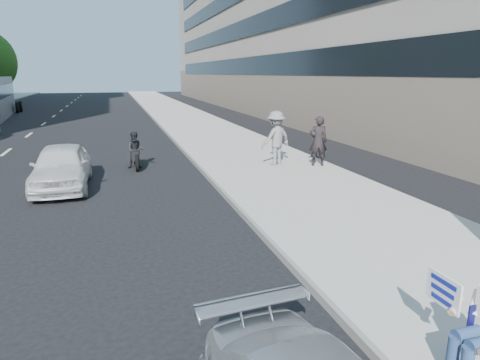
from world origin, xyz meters
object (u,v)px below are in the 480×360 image
object	(u,v)px
pedestrian_woman	(318,141)
white_sedan_near	(61,166)
motorcycle	(136,152)
jogger	(276,138)

from	to	relation	value
pedestrian_woman	white_sedan_near	bearing A→B (deg)	16.51
motorcycle	jogger	bearing A→B (deg)	-12.06
jogger	motorcycle	bearing A→B (deg)	-37.40
motorcycle	pedestrian_woman	bearing A→B (deg)	-13.71
pedestrian_woman	motorcycle	xyz separation A→B (m)	(-6.63, 2.21, -0.46)
white_sedan_near	motorcycle	size ratio (longest dim) A/B	2.02
motorcycle	white_sedan_near	bearing A→B (deg)	-131.05
jogger	white_sedan_near	bearing A→B (deg)	-14.51
jogger	pedestrian_woman	distance (m)	1.61
pedestrian_woman	motorcycle	distance (m)	7.01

